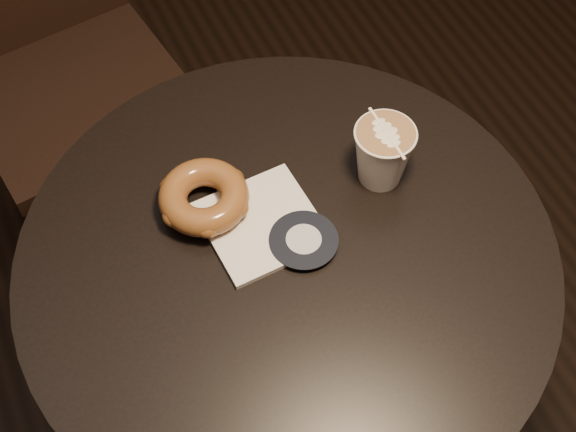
{
  "coord_description": "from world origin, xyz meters",
  "views": [
    {
      "loc": [
        -0.22,
        -0.48,
        1.63
      ],
      "look_at": [
        0.01,
        0.03,
        0.79
      ],
      "focal_mm": 50.0,
      "sensor_mm": 36.0,
      "label": 1
    }
  ],
  "objects_px": {
    "doughnut": "(204,197)",
    "chair": "(43,25)",
    "cafe_table": "(287,322)",
    "latte_cup": "(382,155)",
    "pastry_bag": "(262,224)"
  },
  "relations": [
    {
      "from": "pastry_bag",
      "to": "doughnut",
      "type": "relative_size",
      "value": 1.19
    },
    {
      "from": "cafe_table",
      "to": "latte_cup",
      "type": "relative_size",
      "value": 8.18
    },
    {
      "from": "pastry_bag",
      "to": "latte_cup",
      "type": "xyz_separation_m",
      "value": [
        0.18,
        0.01,
        0.04
      ]
    },
    {
      "from": "doughnut",
      "to": "latte_cup",
      "type": "relative_size",
      "value": 1.3
    },
    {
      "from": "latte_cup",
      "to": "chair",
      "type": "bearing_deg",
      "value": 115.11
    },
    {
      "from": "chair",
      "to": "doughnut",
      "type": "bearing_deg",
      "value": -89.96
    },
    {
      "from": "pastry_bag",
      "to": "latte_cup",
      "type": "height_order",
      "value": "latte_cup"
    },
    {
      "from": "pastry_bag",
      "to": "latte_cup",
      "type": "relative_size",
      "value": 1.55
    },
    {
      "from": "cafe_table",
      "to": "pastry_bag",
      "type": "height_order",
      "value": "pastry_bag"
    },
    {
      "from": "chair",
      "to": "latte_cup",
      "type": "bearing_deg",
      "value": -72.9
    },
    {
      "from": "chair",
      "to": "pastry_bag",
      "type": "bearing_deg",
      "value": -86.07
    },
    {
      "from": "cafe_table",
      "to": "latte_cup",
      "type": "height_order",
      "value": "latte_cup"
    },
    {
      "from": "doughnut",
      "to": "chair",
      "type": "bearing_deg",
      "value": 98.05
    },
    {
      "from": "cafe_table",
      "to": "chair",
      "type": "xyz_separation_m",
      "value": [
        -0.16,
        0.76,
        0.01
      ]
    },
    {
      "from": "chair",
      "to": "pastry_bag",
      "type": "height_order",
      "value": "chair"
    }
  ]
}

